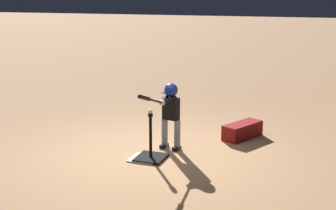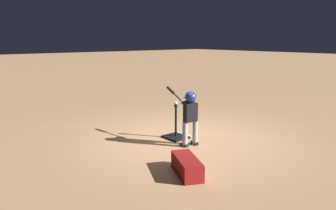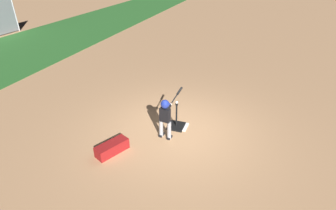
# 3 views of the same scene
# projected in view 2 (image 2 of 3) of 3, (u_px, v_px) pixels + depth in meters

# --- Properties ---
(ground_plane) EXTENTS (90.00, 90.00, 0.00)m
(ground_plane) POSITION_uv_depth(u_px,v_px,m) (184.00, 139.00, 7.25)
(ground_plane) COLOR #AD7F56
(home_plate) EXTENTS (0.44, 0.44, 0.02)m
(home_plate) POSITION_uv_depth(u_px,v_px,m) (178.00, 136.00, 7.42)
(home_plate) COLOR white
(home_plate) RESTS_ON ground_plane
(batting_tee) EXTENTS (0.51, 0.45, 0.76)m
(batting_tee) POSITION_uv_depth(u_px,v_px,m) (176.00, 134.00, 7.31)
(batting_tee) COLOR black
(batting_tee) RESTS_ON ground_plane
(batter_child) EXTENTS (1.07, 0.39, 1.14)m
(batter_child) POSITION_uv_depth(u_px,v_px,m) (189.00, 111.00, 6.68)
(batter_child) COLOR gray
(batter_child) RESTS_ON ground_plane
(baseball) EXTENTS (0.07, 0.07, 0.07)m
(baseball) POSITION_uv_depth(u_px,v_px,m) (176.00, 103.00, 7.17)
(baseball) COLOR white
(baseball) RESTS_ON batting_tee
(equipment_bag) EXTENTS (0.89, 0.66, 0.28)m
(equipment_bag) POSITION_uv_depth(u_px,v_px,m) (187.00, 166.00, 5.34)
(equipment_bag) COLOR maroon
(equipment_bag) RESTS_ON ground_plane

